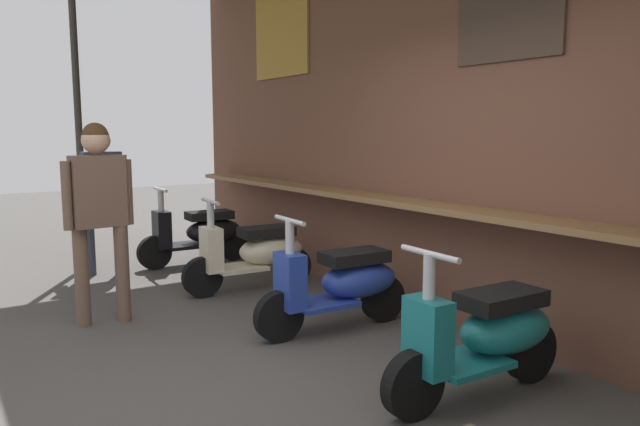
{
  "coord_description": "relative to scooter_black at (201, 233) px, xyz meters",
  "views": [
    {
      "loc": [
        3.09,
        -1.73,
        1.63
      ],
      "look_at": [
        -1.59,
        1.41,
        0.85
      ],
      "focal_mm": 33.45,
      "sensor_mm": 36.0,
      "label": 1
    }
  ],
  "objects": [
    {
      "name": "scooter_cream",
      "position": [
        1.46,
        -0.0,
        0.0
      ],
      "size": [
        0.5,
        1.4,
        0.97
      ],
      "rotation": [
        0.0,
        0.0,
        -1.65
      ],
      "color": "beige",
      "rests_on": "ground_plane"
    },
    {
      "name": "scooter_teal",
      "position": [
        4.47,
        0.0,
        0.0
      ],
      "size": [
        0.46,
        1.4,
        0.97
      ],
      "rotation": [
        0.0,
        0.0,
        -1.61
      ],
      "color": "#197075",
      "rests_on": "ground_plane"
    },
    {
      "name": "shopper_with_handbag",
      "position": [
        -0.08,
        -1.14,
        0.63
      ],
      "size": [
        0.29,
        0.65,
        1.67
      ],
      "rotation": [
        0.0,
        0.0,
        0.04
      ],
      "color": "#383D4C",
      "rests_on": "ground_plane"
    },
    {
      "name": "scooter_blue",
      "position": [
        2.96,
        -0.0,
        0.0
      ],
      "size": [
        0.48,
        1.4,
        0.97
      ],
      "rotation": [
        0.0,
        0.0,
        -1.63
      ],
      "color": "#233D9E",
      "rests_on": "ground_plane"
    },
    {
      "name": "ground_plane",
      "position": [
        3.73,
        -1.08,
        -0.39
      ],
      "size": [
        28.78,
        28.78,
        0.0
      ],
      "primitive_type": "plane",
      "color": "#474442"
    },
    {
      "name": "market_stall_facade",
      "position": [
        3.74,
        0.79,
        1.67
      ],
      "size": [
        10.28,
        2.41,
        3.74
      ],
      "color": "brown",
      "rests_on": "ground_plane"
    },
    {
      "name": "scooter_black",
      "position": [
        0.0,
        0.0,
        0.0
      ],
      "size": [
        0.46,
        1.4,
        0.97
      ],
      "rotation": [
        0.0,
        0.0,
        -1.61
      ],
      "color": "black",
      "rests_on": "ground_plane"
    },
    {
      "name": "shopper_browsing",
      "position": [
        1.7,
        -1.6,
        0.66
      ],
      "size": [
        0.23,
        0.58,
        1.7
      ],
      "rotation": [
        0.0,
        0.0,
        0.08
      ],
      "color": "brown",
      "rests_on": "ground_plane"
    }
  ]
}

